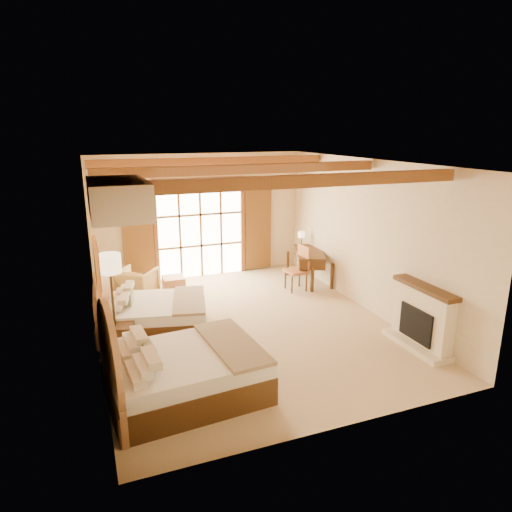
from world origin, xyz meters
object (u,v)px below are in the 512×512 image
bed_near (174,370)px  bed_far (147,313)px  desk (309,265)px  nightstand (121,339)px  armchair (137,284)px

bed_near → bed_far: 2.41m
bed_far → desk: (4.28, 1.57, 0.05)m
bed_far → nightstand: bed_far is taller
armchair → desk: (4.25, -0.30, 0.07)m
armchair → bed_near: bearing=125.7°
bed_far → armchair: bearing=102.4°
armchair → desk: desk is taller
nightstand → armchair: armchair is taller
bed_near → armchair: (-0.01, 4.27, -0.07)m
bed_near → desk: size_ratio=1.41×
nightstand → desk: 5.36m
bed_far → desk: bearing=33.5°
bed_far → desk: bed_far is taller
bed_far → armchair: 1.86m
bed_far → nightstand: bearing=-114.2°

